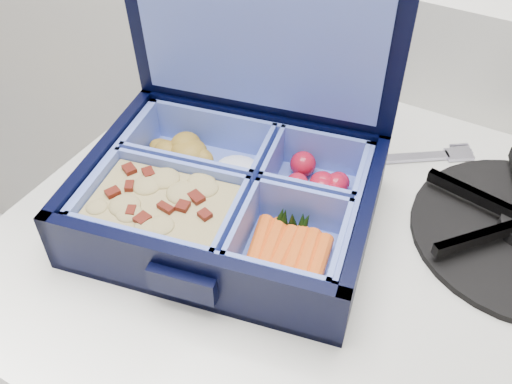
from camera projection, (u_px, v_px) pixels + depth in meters
The scene contains 3 objects.
bento_box at pixel (228, 198), 0.51m from camera, with size 0.25×0.20×0.06m, color black, non-canonical shape.
burner_grate_rear at pixel (292, 85), 0.67m from camera, with size 0.18×0.18×0.02m, color black.
fork at pixel (385, 159), 0.59m from camera, with size 0.02×0.17×0.01m, color #A9A5BC, non-canonical shape.
Camera 1 is at (-0.27, 1.36, 1.18)m, focal length 40.00 mm.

